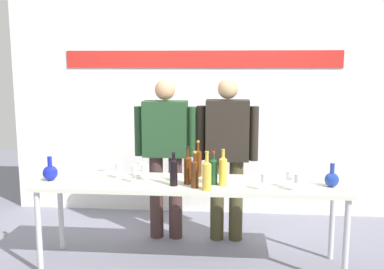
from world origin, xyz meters
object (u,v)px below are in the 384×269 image
Objects in this scene: presenter_right at (227,149)px; wine_glass_right_1 at (290,176)px; wine_bottle_0 at (188,169)px; wine_glass_left_2 at (119,167)px; display_table at (191,188)px; wine_bottle_4 at (207,174)px; wine_glass_right_2 at (298,179)px; wine_bottle_1 at (223,170)px; wine_glass_left_3 at (135,170)px; wine_glass_right_0 at (264,179)px; wine_bottle_6 at (174,171)px; wine_glass_left_1 at (145,169)px; wine_bottle_3 at (198,162)px; presenter_left at (166,148)px; wine_glass_left_0 at (142,166)px; decanter_blue_right at (332,179)px; wine_bottle_5 at (213,170)px; wine_bottle_2 at (195,172)px; decanter_blue_left at (50,172)px.

presenter_right is 11.27× the size of wine_glass_right_1.
wine_glass_left_2 is (-0.63, 0.11, -0.02)m from wine_bottle_0.
wine_bottle_4 reaches higher than display_table.
wine_glass_right_2 reaches higher than display_table.
wine_glass_right_1 is at bearing -6.69° from wine_glass_left_2.
wine_glass_right_1 is at bearing -3.39° from wine_bottle_1.
wine_glass_right_1 is at bearing -8.49° from display_table.
wine_bottle_0 is at bearing 1.25° from wine_glass_left_3.
wine_bottle_1 is 2.25× the size of wine_glass_right_0.
wine_bottle_0 is 0.86m from wine_glass_right_1.
wine_bottle_6 is 1.96× the size of wine_glass_right_1.
wine_bottle_6 reaches higher than wine_glass_left_1.
wine_glass_left_2 is (-0.69, -0.16, -0.03)m from wine_bottle_3.
wine_bottle_4 is (0.47, -0.87, -0.04)m from presenter_left.
display_table is at bearing -63.80° from presenter_left.
wine_bottle_4 is 2.20× the size of wine_glass_right_1.
wine_glass_left_0 is 0.20m from wine_glass_left_3.
wine_glass_left_2 is 1.29m from wine_glass_right_0.
decanter_blue_right is 0.35m from wine_glass_right_2.
presenter_right is 5.05× the size of wine_bottle_0.
wine_glass_left_3 is (-0.76, 0.02, -0.02)m from wine_bottle_1.
presenter_right reaches higher than wine_glass_right_2.
wine_glass_right_2 is at bearing -5.13° from wine_bottle_6.
presenter_right is at bearing 59.72° from wine_bottle_6.
wine_glass_left_1 is (-0.56, 0.26, -0.03)m from wine_bottle_4.
display_table is 0.28m from wine_bottle_5.
wine_bottle_6 is 0.41m from wine_glass_left_0.
display_table is 19.19× the size of wine_glass_left_0.
presenter_left is 0.68m from wine_glass_left_2.
wine_glass_left_2 is at bearing 170.12° from wine_glass_right_2.
wine_glass_right_2 is (0.05, -0.09, 0.00)m from wine_glass_right_1.
display_table is 8.15× the size of wine_bottle_3.
presenter_right reaches higher than display_table.
wine_glass_left_0 is at bearing 163.66° from wine_bottle_1.
decanter_blue_right is at bearing -24.41° from presenter_left.
presenter_left is 11.37× the size of wine_glass_left_1.
presenter_right is at bearing 124.59° from wine_glass_right_1.
wine_glass_right_0 is 0.95× the size of wine_glass_right_1.
wine_bottle_4 is at bearing -61.86° from presenter_left.
wine_bottle_1 reaches higher than wine_glass_left_1.
wine_glass_right_2 is at bearing -9.56° from wine_bottle_0.
wine_bottle_2 is at bearing 177.28° from wine_glass_right_2.
decanter_blue_left reaches higher than wine_glass_left_3.
presenter_left is at bearing 146.52° from wine_glass_right_1.
wine_bottle_4 is (0.10, -0.45, -0.00)m from wine_bottle_3.
wine_glass_left_3 reaches higher than wine_glass_left_2.
wine_bottle_3 is 1.15× the size of wine_bottle_6.
wine_bottle_3 is 2.21× the size of wine_glass_left_2.
wine_bottle_4 reaches higher than wine_glass_left_2.
wine_bottle_0 is 2.27× the size of wine_glass_left_1.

